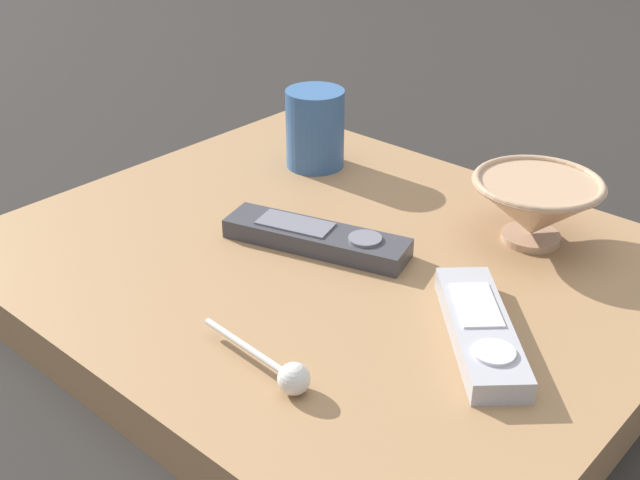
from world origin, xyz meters
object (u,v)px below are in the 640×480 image
Objects in this scene: coffee_mug at (315,129)px; tv_remote_far at (317,237)px; tv_remote_near at (480,329)px; cereal_bowl at (535,206)px; teaspoon at (286,373)px.

coffee_mug is 0.49× the size of tv_remote_far.
tv_remote_near is 0.22m from tv_remote_far.
cereal_bowl is 1.37× the size of coffee_mug.
coffee_mug is 0.80× the size of teaspoon.
cereal_bowl reaches higher than teaspoon.
coffee_mug is at bearing 152.79° from tv_remote_near.
coffee_mug is at bearing 129.12° from teaspoon.
teaspoon is at bearing -50.88° from coffee_mug.
tv_remote_near is 0.79× the size of tv_remote_far.
tv_remote_near is (0.06, -0.19, -0.03)m from cereal_bowl.
tv_remote_near is at bearing -73.81° from cereal_bowl.
tv_remote_far is at bearing 125.89° from teaspoon.
tv_remote_far is at bearing -134.78° from cereal_bowl.
teaspoon reaches higher than tv_remote_far.
cereal_bowl is 0.31m from coffee_mug.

